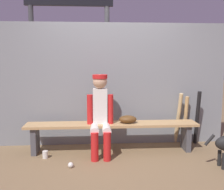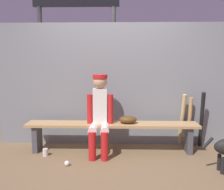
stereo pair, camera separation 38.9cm
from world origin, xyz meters
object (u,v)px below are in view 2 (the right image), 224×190
object	(u,v)px
bat_wood_natural	(182,120)
bat_wood_tan	(189,122)
baseball	(67,163)
cup_on_ground	(45,152)
dugout_bench	(112,129)
baseball_glove	(128,120)
scoreboard	(79,6)
player_seated	(100,112)
bat_aluminum_black	(202,120)
cup_on_bench	(108,119)

from	to	relation	value
bat_wood_natural	bat_wood_tan	size ratio (longest dim) A/B	1.08
baseball	cup_on_ground	distance (m)	0.55
dugout_bench	bat_wood_natural	world-z (taller)	bat_wood_natural
bat_wood_tan	cup_on_ground	xyz separation A→B (m)	(-2.31, -0.54, -0.36)
baseball	cup_on_ground	xyz separation A→B (m)	(-0.41, 0.37, 0.02)
dugout_bench	baseball	bearing A→B (deg)	-135.29
baseball_glove	baseball	bearing A→B (deg)	-145.05
bat_wood_natural	scoreboard	size ratio (longest dim) A/B	0.25
baseball_glove	bat_wood_natural	size ratio (longest dim) A/B	0.31
player_seated	bat_aluminum_black	xyz separation A→B (m)	(1.66, 0.34, -0.20)
baseball	dugout_bench	bearing A→B (deg)	44.71
baseball_glove	bat_aluminum_black	bearing A→B (deg)	10.82
player_seated	cup_on_bench	bearing A→B (deg)	52.57
bat_aluminum_black	cup_on_bench	world-z (taller)	bat_aluminum_black
baseball_glove	baseball	distance (m)	1.15
cup_on_ground	cup_on_bench	size ratio (longest dim) A/B	1.00
bat_wood_tan	baseball	distance (m)	2.15
bat_aluminum_black	baseball	size ratio (longest dim) A/B	12.79
bat_aluminum_black	cup_on_bench	size ratio (longest dim) A/B	8.60
bat_aluminum_black	player_seated	bearing A→B (deg)	-168.39
dugout_bench	bat_wood_natural	size ratio (longest dim) A/B	2.99
dugout_bench	cup_on_ground	bearing A→B (deg)	-167.47
bat_wood_tan	cup_on_bench	xyz separation A→B (m)	(-1.36, -0.26, 0.10)
dugout_bench	scoreboard	world-z (taller)	scoreboard
cup_on_ground	player_seated	bearing A→B (deg)	8.11
dugout_bench	player_seated	distance (m)	0.37
bat_wood_natural	cup_on_bench	distance (m)	1.27
scoreboard	bat_wood_natural	bearing A→B (deg)	-27.72
dugout_bench	baseball	xyz separation A→B (m)	(-0.60, -0.60, -0.33)
cup_on_bench	player_seated	bearing A→B (deg)	-127.43
bat_wood_natural	scoreboard	world-z (taller)	scoreboard
baseball	cup_on_bench	bearing A→B (deg)	50.28
player_seated	baseball_glove	bearing A→B (deg)	13.79
cup_on_ground	baseball	bearing A→B (deg)	-42.32
baseball_glove	cup_on_bench	xyz separation A→B (m)	(-0.32, 0.05, -0.00)
bat_aluminum_black	cup_on_ground	world-z (taller)	bat_aluminum_black
bat_aluminum_black	baseball	distance (m)	2.28
player_seated	bat_wood_natural	size ratio (longest dim) A/B	1.36
bat_aluminum_black	cup_on_ground	bearing A→B (deg)	-169.55
baseball_glove	scoreboard	distance (m)	2.58
cup_on_ground	dugout_bench	bearing A→B (deg)	12.53
cup_on_bench	scoreboard	distance (m)	2.45
cup_on_bench	scoreboard	world-z (taller)	scoreboard
baseball	cup_on_ground	size ratio (longest dim) A/B	0.67
player_seated	bat_aluminum_black	size ratio (longest dim) A/B	1.30
baseball	scoreboard	bearing A→B (deg)	92.89
baseball_glove	scoreboard	xyz separation A→B (m)	(-0.95, 1.31, 2.01)
scoreboard	bat_wood_tan	bearing A→B (deg)	-26.48
player_seated	scoreboard	distance (m)	2.39
dugout_bench	player_seated	world-z (taller)	player_seated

